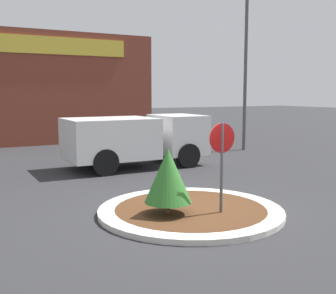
{
  "coord_description": "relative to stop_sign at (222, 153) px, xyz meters",
  "views": [
    {
      "loc": [
        -5.04,
        -8.06,
        2.79
      ],
      "look_at": [
        0.95,
        2.8,
        1.18
      ],
      "focal_mm": 45.0,
      "sensor_mm": 36.0,
      "label": 1
    }
  ],
  "objects": [
    {
      "name": "ground_plane",
      "position": [
        -0.42,
        0.61,
        -1.47
      ],
      "size": [
        120.0,
        120.0,
        0.0
      ],
      "primitive_type": "plane",
      "color": "#2D2D30"
    },
    {
      "name": "traffic_island",
      "position": [
        -0.42,
        0.61,
        -1.41
      ],
      "size": [
        4.29,
        4.29,
        0.12
      ],
      "color": "beige",
      "rests_on": "ground_plane"
    },
    {
      "name": "stop_sign",
      "position": [
        0.0,
        0.0,
        0.0
      ],
      "size": [
        0.66,
        0.07,
        2.14
      ],
      "color": "#4C4C51",
      "rests_on": "ground_plane"
    },
    {
      "name": "island_shrub",
      "position": [
        -1.1,
        0.45,
        -0.49
      ],
      "size": [
        1.04,
        1.04,
        1.45
      ],
      "color": "brown",
      "rests_on": "traffic_island"
    },
    {
      "name": "utility_truck",
      "position": [
        0.98,
        6.82,
        -0.36
      ],
      "size": [
        5.26,
        2.47,
        1.91
      ],
      "rotation": [
        0.0,
        0.0,
        -0.01
      ],
      "color": "silver",
      "rests_on": "ground_plane"
    },
    {
      "name": "storefront_building",
      "position": [
        -0.09,
        18.11,
        1.55
      ],
      "size": [
        11.89,
        6.07,
        6.03
      ],
      "color": "brown",
      "rests_on": "ground_plane"
    },
    {
      "name": "light_pole",
      "position": [
        7.66,
        8.66,
        2.94
      ],
      "size": [
        0.7,
        0.3,
        7.68
      ],
      "color": "#4C4C51",
      "rests_on": "ground_plane"
    }
  ]
}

